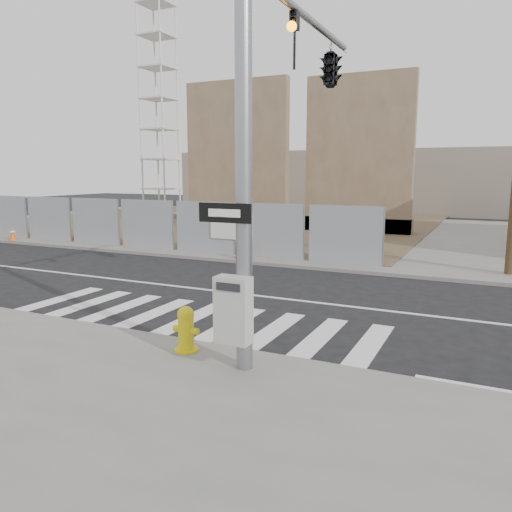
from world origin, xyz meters
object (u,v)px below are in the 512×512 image
at_px(fire_hydrant, 186,329).
at_px(traffic_cone_b, 76,233).
at_px(traffic_cone_c, 126,238).
at_px(traffic_cone_d, 239,250).
at_px(signal_pole, 307,92).
at_px(crane_tower, 158,85).
at_px(traffic_cone_a, 13,234).

relative_size(fire_hydrant, traffic_cone_b, 1.07).
relative_size(traffic_cone_b, traffic_cone_c, 1.13).
xyz_separation_m(traffic_cone_b, traffic_cone_d, (9.04, -1.03, -0.05)).
distance_m(signal_pole, traffic_cone_b, 16.38).
relative_size(crane_tower, fire_hydrant, 22.44).
height_order(signal_pole, traffic_cone_d, signal_pole).
distance_m(fire_hydrant, traffic_cone_c, 13.50).
bearing_deg(crane_tower, fire_hydrant, -53.03).
relative_size(traffic_cone_a, traffic_cone_b, 0.83).
bearing_deg(crane_tower, traffic_cone_b, -72.83).
bearing_deg(traffic_cone_d, traffic_cone_a, -179.11).
xyz_separation_m(traffic_cone_a, traffic_cone_c, (5.93, 0.89, 0.02)).
bearing_deg(traffic_cone_b, traffic_cone_c, -5.67).
bearing_deg(traffic_cone_b, traffic_cone_d, -6.50).
xyz_separation_m(fire_hydrant, traffic_cone_c, (-9.43, 9.66, -0.07)).
bearing_deg(fire_hydrant, traffic_cone_a, 149.40).
height_order(signal_pole, traffic_cone_a, signal_pole).
bearing_deg(traffic_cone_c, traffic_cone_b, 174.33).
bearing_deg(fire_hydrant, crane_tower, 126.08).
distance_m(traffic_cone_b, traffic_cone_d, 9.09).
bearing_deg(traffic_cone_d, traffic_cone_c, 173.03).
bearing_deg(traffic_cone_a, traffic_cone_d, 0.89).
xyz_separation_m(traffic_cone_a, traffic_cone_d, (11.75, 0.18, 0.01)).
xyz_separation_m(signal_pole, crane_tower, (-17.49, 19.05, 4.24)).
bearing_deg(traffic_cone_a, traffic_cone_c, 8.57).
xyz_separation_m(crane_tower, traffic_cone_d, (12.61, -12.60, -8.59)).
distance_m(crane_tower, fire_hydrant, 28.28).
height_order(fire_hydrant, traffic_cone_c, fire_hydrant).
height_order(fire_hydrant, traffic_cone_d, fire_hydrant).
relative_size(crane_tower, traffic_cone_c, 26.95).
height_order(fire_hydrant, traffic_cone_b, fire_hydrant).
relative_size(signal_pole, traffic_cone_a, 11.15).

